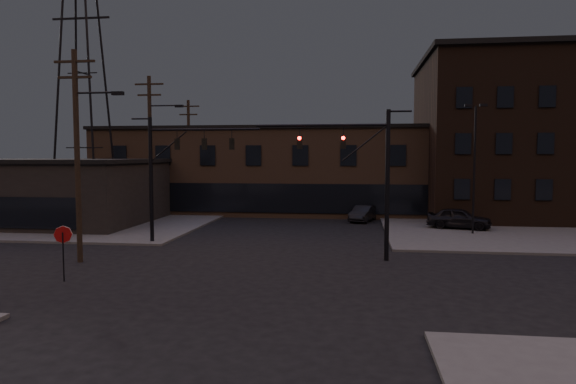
{
  "coord_description": "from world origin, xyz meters",
  "views": [
    {
      "loc": [
        4.83,
        -22.97,
        5.6
      ],
      "look_at": [
        0.99,
        6.15,
        3.5
      ],
      "focal_mm": 32.0,
      "sensor_mm": 36.0,
      "label": 1
    }
  ],
  "objects_px": {
    "traffic_signal_near": "(366,168)",
    "car_crossing": "(363,213)",
    "parked_car_lot_b": "(551,214)",
    "stop_sign": "(63,240)",
    "traffic_signal_far": "(170,165)",
    "parked_car_lot_a": "(459,218)"
  },
  "relations": [
    {
      "from": "traffic_signal_near",
      "to": "car_crossing",
      "type": "relative_size",
      "value": 1.95
    },
    {
      "from": "traffic_signal_near",
      "to": "parked_car_lot_b",
      "type": "xyz_separation_m",
      "value": [
        15.07,
        15.87,
        -4.04
      ]
    },
    {
      "from": "stop_sign",
      "to": "parked_car_lot_b",
      "type": "height_order",
      "value": "stop_sign"
    },
    {
      "from": "stop_sign",
      "to": "traffic_signal_far",
      "type": "bearing_deg",
      "value": 82.68
    },
    {
      "from": "parked_car_lot_b",
      "to": "car_crossing",
      "type": "relative_size",
      "value": 1.25
    },
    {
      "from": "parked_car_lot_b",
      "to": "car_crossing",
      "type": "xyz_separation_m",
      "value": [
        -14.92,
        0.37,
        -0.22
      ]
    },
    {
      "from": "traffic_signal_near",
      "to": "stop_sign",
      "type": "bearing_deg",
      "value": -154.1
    },
    {
      "from": "parked_car_lot_a",
      "to": "parked_car_lot_b",
      "type": "height_order",
      "value": "parked_car_lot_a"
    },
    {
      "from": "traffic_signal_near",
      "to": "car_crossing",
      "type": "xyz_separation_m",
      "value": [
        0.14,
        16.25,
        -4.26
      ]
    },
    {
      "from": "stop_sign",
      "to": "car_crossing",
      "type": "relative_size",
      "value": 0.61
    },
    {
      "from": "traffic_signal_near",
      "to": "parked_car_lot_b",
      "type": "distance_m",
      "value": 22.25
    },
    {
      "from": "traffic_signal_far",
      "to": "parked_car_lot_b",
      "type": "xyz_separation_m",
      "value": [
        27.14,
        12.37,
        -4.12
      ]
    },
    {
      "from": "traffic_signal_far",
      "to": "stop_sign",
      "type": "relative_size",
      "value": 3.23
    },
    {
      "from": "stop_sign",
      "to": "parked_car_lot_a",
      "type": "height_order",
      "value": "stop_sign"
    },
    {
      "from": "traffic_signal_far",
      "to": "parked_car_lot_b",
      "type": "height_order",
      "value": "traffic_signal_far"
    },
    {
      "from": "traffic_signal_far",
      "to": "stop_sign",
      "type": "height_order",
      "value": "traffic_signal_far"
    },
    {
      "from": "traffic_signal_near",
      "to": "stop_sign",
      "type": "distance_m",
      "value": 15.17
    },
    {
      "from": "traffic_signal_near",
      "to": "stop_sign",
      "type": "xyz_separation_m",
      "value": [
        -13.36,
        -6.49,
        -3.09
      ]
    },
    {
      "from": "traffic_signal_near",
      "to": "parked_car_lot_b",
      "type": "height_order",
      "value": "traffic_signal_near"
    },
    {
      "from": "parked_car_lot_b",
      "to": "parked_car_lot_a",
      "type": "bearing_deg",
      "value": 145.28
    },
    {
      "from": "stop_sign",
      "to": "traffic_signal_near",
      "type": "bearing_deg",
      "value": 25.9
    },
    {
      "from": "parked_car_lot_a",
      "to": "parked_car_lot_b",
      "type": "bearing_deg",
      "value": -46.42
    }
  ]
}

